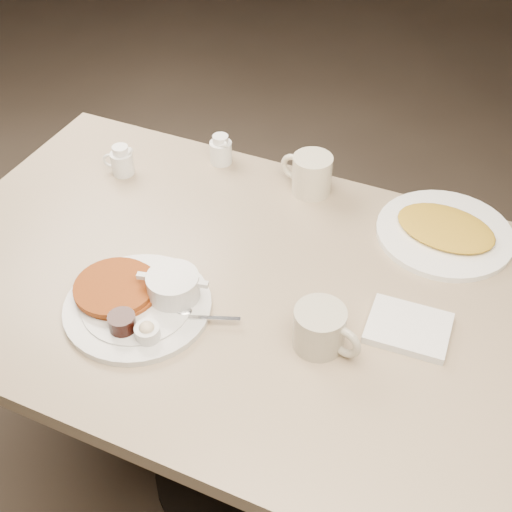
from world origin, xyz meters
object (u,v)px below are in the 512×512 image
at_px(main_plate, 141,299).
at_px(hash_plate, 445,231).
at_px(coffee_mug_near, 321,329).
at_px(creamer_left, 122,161).
at_px(coffee_mug_far, 311,174).
at_px(creamer_right, 221,150).
at_px(diner_table, 252,337).

xyz_separation_m(main_plate, hash_plate, (0.52, 0.48, -0.01)).
relative_size(coffee_mug_near, creamer_left, 1.84).
xyz_separation_m(main_plate, coffee_mug_far, (0.18, 0.52, 0.03)).
bearing_deg(creamer_right, main_plate, -81.13).
distance_m(creamer_left, hash_plate, 0.82).
relative_size(diner_table, coffee_mug_far, 10.10).
height_order(coffee_mug_near, hash_plate, coffee_mug_near).
distance_m(diner_table, coffee_mug_near, 0.30).
height_order(creamer_left, creamer_right, same).
xyz_separation_m(coffee_mug_far, creamer_left, (-0.47, -0.13, -0.01)).
xyz_separation_m(diner_table, coffee_mug_far, (-0.01, 0.37, 0.22)).
bearing_deg(hash_plate, creamer_left, -173.59).
xyz_separation_m(diner_table, creamer_right, (-0.27, 0.39, 0.21)).
distance_m(diner_table, creamer_left, 0.57).
xyz_separation_m(coffee_mug_near, creamer_right, (-0.46, 0.48, -0.01)).
relative_size(coffee_mug_far, creamer_left, 1.77).
bearing_deg(coffee_mug_far, coffee_mug_near, -66.86).
distance_m(coffee_mug_near, hash_plate, 0.45).
height_order(coffee_mug_far, creamer_left, coffee_mug_far).
bearing_deg(creamer_left, hash_plate, 6.41).
bearing_deg(diner_table, coffee_mug_near, -26.39).
bearing_deg(creamer_left, main_plate, -52.96).
distance_m(coffee_mug_far, creamer_left, 0.49).
bearing_deg(creamer_left, coffee_mug_near, -26.65).
xyz_separation_m(creamer_right, hash_plate, (0.61, -0.06, -0.02)).
distance_m(creamer_left, creamer_right, 0.26).
xyz_separation_m(coffee_mug_far, creamer_right, (-0.26, 0.02, -0.01)).
relative_size(main_plate, coffee_mug_far, 2.68).
distance_m(coffee_mug_far, creamer_right, 0.26).
height_order(diner_table, coffee_mug_near, coffee_mug_near).
distance_m(coffee_mug_near, coffee_mug_far, 0.50).
relative_size(creamer_left, creamer_right, 1.05).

